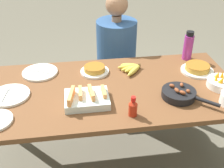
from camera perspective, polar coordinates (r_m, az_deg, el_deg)
ground_plane at (r=2.41m, az=0.00°, el=-14.97°), size 14.00×14.00×0.00m
dining_table at (r=2.00m, az=0.00°, el=-2.82°), size 1.77×0.87×0.71m
banana_bunch at (r=2.16m, az=3.98°, el=3.28°), size 0.19×0.21×0.04m
melon_tray at (r=1.80m, az=-5.21°, el=-2.96°), size 0.28×0.22×0.10m
skillet at (r=1.89m, az=13.56°, el=-1.94°), size 0.32×0.30×0.08m
frittata_plate_center at (r=2.13m, az=-3.55°, el=2.90°), size 0.22×0.22×0.05m
frittata_plate_side at (r=2.23m, az=16.95°, el=3.02°), size 0.24×0.24×0.06m
empty_plate_near_front at (r=2.19m, az=-14.43°, el=2.32°), size 0.26×0.26×0.02m
empty_plate_far_right at (r=1.98m, az=-20.13°, el=-2.15°), size 0.27×0.27×0.02m
fruit_bowl_mango at (r=2.09m, az=21.39°, el=0.29°), size 0.20×0.20×0.11m
water_bottle at (r=2.37m, az=15.23°, el=7.43°), size 0.08×0.08×0.24m
hot_sauce_bottle at (r=1.67m, az=4.29°, el=-4.76°), size 0.05×0.05×0.13m
person_figure at (r=2.71m, az=0.86°, el=3.67°), size 0.40×0.40×1.17m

